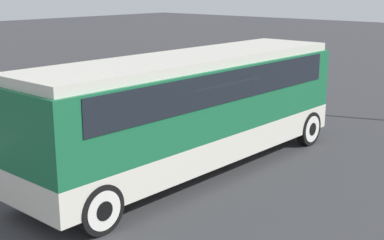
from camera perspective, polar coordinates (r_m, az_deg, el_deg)
name	(u,v)px	position (r m, az deg, el deg)	size (l,w,h in m)	color
ground_plane	(192,170)	(14.20, 0.00, -5.40)	(120.00, 120.00, 0.00)	#38383A
tour_bus	(194,102)	(13.77, 0.26, 1.95)	(9.94, 2.52, 3.06)	silver
parked_car_mid	(122,97)	(20.21, -7.44, 2.47)	(4.18, 1.90, 1.41)	#2D5638
parked_car_far	(88,85)	(22.92, -11.08, 3.63)	(4.75, 1.92, 1.32)	maroon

